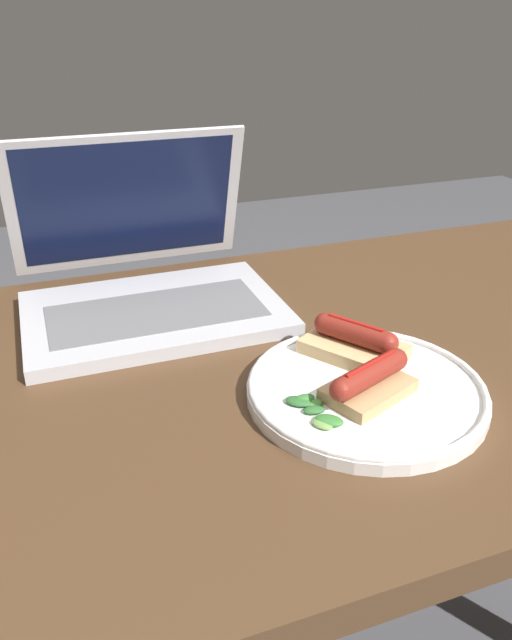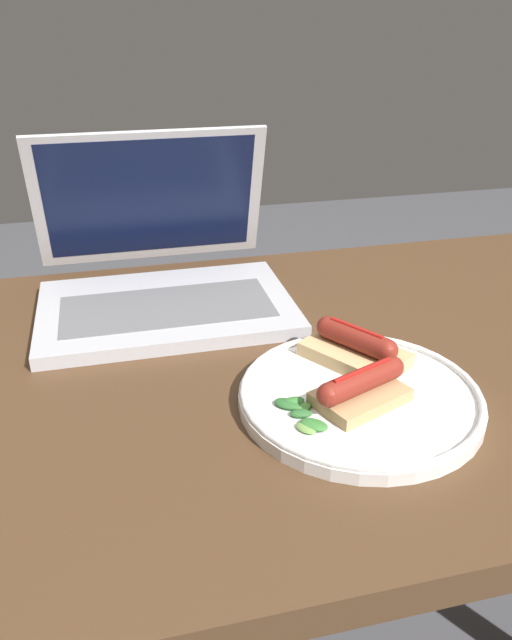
% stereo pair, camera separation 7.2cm
% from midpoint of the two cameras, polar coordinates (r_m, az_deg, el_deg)
% --- Properties ---
extents(desk, '(1.44, 0.69, 0.72)m').
position_cam_midpoint_polar(desk, '(0.81, 3.85, -9.22)').
color(desk, '#4C331E').
rests_on(desk, ground_plane).
extents(laptop, '(0.35, 0.31, 0.23)m').
position_cam_midpoint_polar(laptop, '(0.90, -6.37, 4.11)').
color(laptop, '#B7B7BC').
rests_on(laptop, desk).
extents(plate, '(0.26, 0.26, 0.02)m').
position_cam_midpoint_polar(plate, '(0.69, 12.46, -6.91)').
color(plate, white).
rests_on(plate, desk).
extents(sausage_toast_left, '(0.11, 0.09, 0.04)m').
position_cam_midpoint_polar(sausage_toast_left, '(0.67, 12.68, -6.20)').
color(sausage_toast_left, tan).
rests_on(sausage_toast_left, plate).
extents(sausage_toast_middle, '(0.12, 0.14, 0.05)m').
position_cam_midpoint_polar(sausage_toast_middle, '(0.74, 11.85, -2.58)').
color(sausage_toast_middle, tan).
rests_on(sausage_toast_middle, plate).
extents(salad_pile, '(0.05, 0.07, 0.01)m').
position_cam_midpoint_polar(salad_pile, '(0.64, 7.30, -8.53)').
color(salad_pile, '#2D662D').
rests_on(salad_pile, plate).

